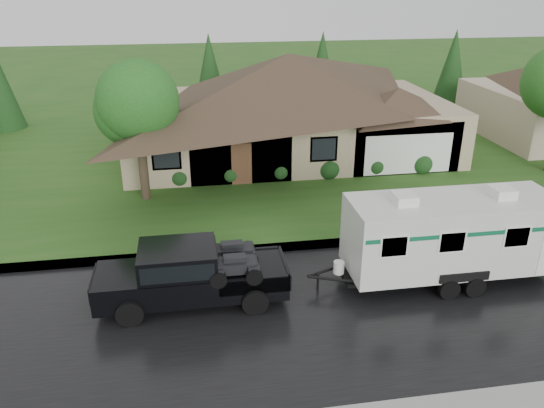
{
  "coord_description": "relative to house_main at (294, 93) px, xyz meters",
  "views": [
    {
      "loc": [
        -3.69,
        -15.58,
        9.78
      ],
      "look_at": [
        -0.85,
        2.0,
        2.03
      ],
      "focal_mm": 35.0,
      "sensor_mm": 36.0,
      "label": 1
    }
  ],
  "objects": [
    {
      "name": "road",
      "position": [
        -2.29,
        -15.84,
        -3.59
      ],
      "size": [
        140.0,
        8.0,
        0.01
      ],
      "primitive_type": "cube",
      "color": "black",
      "rests_on": "ground"
    },
    {
      "name": "curb",
      "position": [
        -2.29,
        -11.59,
        -3.52
      ],
      "size": [
        140.0,
        0.5,
        0.15
      ],
      "primitive_type": "cube",
      "color": "gray",
      "rests_on": "ground"
    },
    {
      "name": "tree_left_green",
      "position": [
        -8.15,
        -5.93,
        0.83
      ],
      "size": [
        3.72,
        3.72,
        6.15
      ],
      "color": "#382B1E",
      "rests_on": "lawn"
    },
    {
      "name": "house_main",
      "position": [
        0.0,
        0.0,
        0.0
      ],
      "size": [
        19.44,
        10.8,
        6.9
      ],
      "color": "tan",
      "rests_on": "lawn"
    },
    {
      "name": "pickup_truck",
      "position": [
        -6.3,
        -14.63,
        -2.52
      ],
      "size": [
        6.0,
        2.28,
        2.0
      ],
      "color": "black",
      "rests_on": "ground"
    },
    {
      "name": "shrub_row",
      "position": [
        -0.29,
        -4.54,
        -2.94
      ],
      "size": [
        13.6,
        1.0,
        1.0
      ],
      "color": "#143814",
      "rests_on": "lawn"
    },
    {
      "name": "lawn",
      "position": [
        -2.29,
        1.16,
        -3.52
      ],
      "size": [
        140.0,
        26.0,
        0.15
      ],
      "primitive_type": "cube",
      "color": "#27531A",
      "rests_on": "ground"
    },
    {
      "name": "travel_trailer",
      "position": [
        2.51,
        -14.63,
        -1.83
      ],
      "size": [
        7.4,
        2.6,
        3.32
      ],
      "color": "silver",
      "rests_on": "ground"
    },
    {
      "name": "ground",
      "position": [
        -2.29,
        -13.84,
        -3.59
      ],
      "size": [
        140.0,
        140.0,
        0.0
      ],
      "primitive_type": "plane",
      "color": "#27531A",
      "rests_on": "ground"
    }
  ]
}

